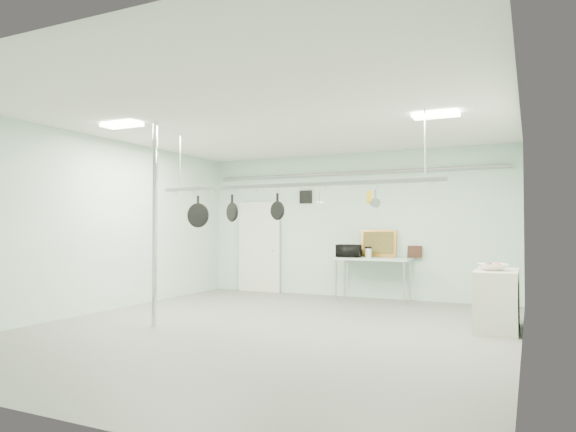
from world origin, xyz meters
The scene contains 25 objects.
floor centered at (0.00, 0.00, 0.00)m, with size 8.00×8.00×0.00m, color gray.
ceiling centered at (0.00, 0.00, 3.19)m, with size 7.00×8.00×0.02m, color silver.
back_wall centered at (0.00, 3.99, 1.60)m, with size 7.00×0.02×3.20m, color silver.
right_wall centered at (3.49, 0.00, 1.60)m, with size 0.02×8.00×3.20m, color silver.
door centered at (-2.30, 3.94, 1.05)m, with size 1.10×0.10×2.20m, color silver.
wall_vent centered at (-1.10, 3.97, 2.25)m, with size 0.30×0.04×0.30m, color black.
conduit_pipe centered at (0.00, 3.90, 2.75)m, with size 0.07×0.07×6.60m, color gray.
chrome_pole centered at (-1.70, -0.60, 1.60)m, with size 0.08×0.08×3.20m, color silver.
prep_table centered at (0.60, 3.60, 0.83)m, with size 1.60×0.70×0.91m.
side_cabinet centered at (3.15, 1.40, 0.45)m, with size 0.60×1.20×0.90m, color beige.
pot_rack centered at (0.20, 0.30, 2.23)m, with size 4.80×0.06×1.00m.
light_panel_left centered at (-2.20, -0.80, 3.16)m, with size 0.65×0.30×0.05m, color white.
light_panel_right centered at (2.40, 0.60, 3.16)m, with size 0.65×0.30×0.05m, color white.
microwave centered at (0.10, 3.51, 1.04)m, with size 0.49×0.33×0.27m, color black.
coffee_canister centered at (0.50, 3.62, 1.00)m, with size 0.14×0.14×0.19m, color silver.
painting_large centered at (0.64, 3.90, 1.20)m, with size 0.78×0.05×0.58m, color #C38134.
painting_small centered at (1.42, 3.90, 1.03)m, with size 0.30×0.04×0.25m, color #321B11.
fruit_bowl centered at (3.10, 1.26, 0.95)m, with size 0.42×0.42×0.10m, color silver.
skillet_left centered at (-1.52, 0.30, 1.81)m, with size 0.41×0.06×0.55m, color black, non-canonical shape.
skillet_mid centered at (-0.84, 0.30, 1.86)m, with size 0.32×0.06×0.45m, color black, non-canonical shape.
skillet_right centered at (0.00, 0.30, 1.88)m, with size 0.30×0.06×0.42m, color black, non-canonical shape.
whisk centered at (0.72, 0.30, 1.93)m, with size 0.16×0.16×0.31m, color silver, non-canonical shape.
grater centered at (1.50, 0.30, 1.98)m, with size 0.09×0.02×0.21m, color yellow, non-canonical shape.
saucepan centered at (1.59, 0.30, 1.96)m, with size 0.14×0.08×0.25m, color silver, non-canonical shape.
fruit_cluster centered at (3.10, 1.26, 0.99)m, with size 0.24×0.24×0.09m, color #A70F24, non-canonical shape.
Camera 1 is at (3.62, -6.95, 1.54)m, focal length 32.00 mm.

